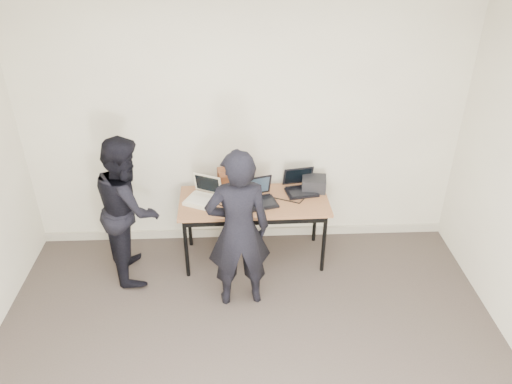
{
  "coord_description": "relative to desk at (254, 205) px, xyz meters",
  "views": [
    {
      "loc": [
        -0.07,
        -2.44,
        3.34
      ],
      "look_at": [
        0.1,
        1.6,
        0.95
      ],
      "focal_mm": 35.0,
      "sensor_mm": 36.0,
      "label": 1
    }
  ],
  "objects": [
    {
      "name": "person_typist",
      "position": [
        -0.16,
        -0.63,
        0.13
      ],
      "size": [
        0.62,
        0.44,
        1.59
      ],
      "primitive_type": "imported",
      "rotation": [
        0.0,
        0.0,
        3.25
      ],
      "color": "black",
      "rests_on": "ground"
    },
    {
      "name": "room",
      "position": [
        -0.09,
        -1.83,
        0.69
      ],
      "size": [
        4.6,
        4.6,
        2.8
      ],
      "color": "#403630",
      "rests_on": "ground"
    },
    {
      "name": "laptop_right",
      "position": [
        0.49,
        0.18,
        0.11
      ],
      "size": [
        0.36,
        0.35,
        0.23
      ],
      "rotation": [
        0.0,
        0.0,
        0.18
      ],
      "color": "black",
      "rests_on": "desk"
    },
    {
      "name": "tissue",
      "position": [
        -0.15,
        0.23,
        0.34
      ],
      "size": [
        0.15,
        0.12,
        0.08
      ],
      "primitive_type": "ellipsoid",
      "rotation": [
        0.0,
        0.0,
        -0.17
      ],
      "color": "white",
      "rests_on": "leather_satchel"
    },
    {
      "name": "laptop_beige",
      "position": [
        -0.51,
        0.02,
        0.11
      ],
      "size": [
        0.4,
        0.39,
        0.24
      ],
      "rotation": [
        0.0,
        0.0,
        -0.44
      ],
      "color": "beige",
      "rests_on": "desk"
    },
    {
      "name": "equipment_box",
      "position": [
        0.63,
        0.19,
        0.13
      ],
      "size": [
        0.27,
        0.24,
        0.14
      ],
      "primitive_type": "cube",
      "rotation": [
        0.0,
        0.0,
        -0.14
      ],
      "color": "black",
      "rests_on": "desk"
    },
    {
      "name": "cables",
      "position": [
        0.02,
        -0.04,
        0.06
      ],
      "size": [
        1.16,
        0.33,
        0.01
      ],
      "rotation": [
        0.0,
        0.0,
        0.02
      ],
      "color": "black",
      "rests_on": "desk"
    },
    {
      "name": "laptop_center",
      "position": [
        0.05,
        -0.02,
        0.11
      ],
      "size": [
        0.39,
        0.38,
        0.24
      ],
      "rotation": [
        0.0,
        0.0,
        0.28
      ],
      "color": "black",
      "rests_on": "desk"
    },
    {
      "name": "desk",
      "position": [
        0.0,
        0.0,
        0.0
      ],
      "size": [
        1.51,
        0.68,
        0.72
      ],
      "rotation": [
        0.0,
        0.0,
        0.02
      ],
      "color": "brown",
      "rests_on": "ground"
    },
    {
      "name": "baseboard",
      "position": [
        -0.09,
        0.41,
        -0.61
      ],
      "size": [
        4.5,
        0.03,
        0.1
      ],
      "primitive_type": "cube",
      "color": "#B2A993",
      "rests_on": "ground"
    },
    {
      "name": "power_brick",
      "position": [
        -0.22,
        -0.17,
        0.08
      ],
      "size": [
        0.09,
        0.06,
        0.03
      ],
      "primitive_type": "cube",
      "rotation": [
        0.0,
        0.0,
        -0.03
      ],
      "color": "black",
      "rests_on": "desk"
    },
    {
      "name": "leather_satchel",
      "position": [
        -0.18,
        0.23,
        0.19
      ],
      "size": [
        0.39,
        0.24,
        0.25
      ],
      "rotation": [
        0.0,
        0.0,
        0.17
      ],
      "color": "#5D2F18",
      "rests_on": "desk"
    },
    {
      "name": "person_observer",
      "position": [
        -1.23,
        -0.13,
        0.09
      ],
      "size": [
        0.71,
        0.84,
        1.5
      ],
      "primitive_type": "imported",
      "rotation": [
        0.0,
        0.0,
        1.79
      ],
      "color": "black",
      "rests_on": "ground"
    }
  ]
}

